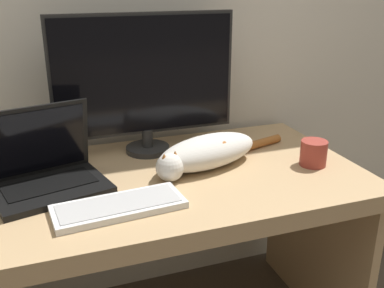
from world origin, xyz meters
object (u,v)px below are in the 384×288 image
at_px(monitor, 145,80).
at_px(external_keyboard, 119,206).
at_px(coffee_mug, 314,153).
at_px(laptop, 47,173).
at_px(cat, 207,152).

bearing_deg(monitor, external_keyboard, -114.64).
bearing_deg(coffee_mug, monitor, 147.62).
height_order(laptop, external_keyboard, laptop).
height_order(laptop, coffee_mug, laptop).
distance_m(external_keyboard, coffee_mug, 0.72).
xyz_separation_m(monitor, laptop, (-0.38, -0.21, -0.22)).
xyz_separation_m(cat, coffee_mug, (0.36, -0.11, -0.01)).
bearing_deg(coffee_mug, external_keyboard, -172.59).
height_order(laptop, cat, laptop).
relative_size(monitor, coffee_mug, 7.23).
distance_m(external_keyboard, cat, 0.41).
distance_m(laptop, coffee_mug, 0.90).
height_order(external_keyboard, coffee_mug, coffee_mug).
height_order(monitor, coffee_mug, monitor).
distance_m(laptop, cat, 0.53).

